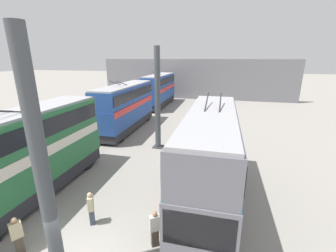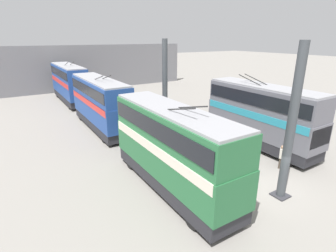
{
  "view_description": "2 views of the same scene",
  "coord_description": "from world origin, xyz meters",
  "px_view_note": "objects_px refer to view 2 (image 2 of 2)",
  "views": [
    {
      "loc": [
        -5.63,
        -5.18,
        7.48
      ],
      "look_at": [
        9.68,
        -1.44,
        2.7
      ],
      "focal_mm": 24.0,
      "sensor_mm": 36.0,
      "label": 1
    },
    {
      "loc": [
        -8.06,
        12.14,
        8.52
      ],
      "look_at": [
        9.69,
        1.07,
        1.39
      ],
      "focal_mm": 28.0,
      "sensor_mm": 36.0,
      "label": 2
    }
  ],
  "objects_px": {
    "bus_right_far": "(69,81)",
    "person_by_right_row": "(248,190)",
    "bus_left_near": "(261,112)",
    "bus_right_near": "(172,144)",
    "person_aisle_midway": "(241,165)",
    "oil_drum": "(243,148)",
    "person_by_left_row": "(281,156)",
    "bus_right_mid": "(100,101)"
  },
  "relations": [
    {
      "from": "bus_right_near",
      "to": "bus_right_far",
      "type": "xyz_separation_m",
      "value": [
        25.79,
        0.0,
        0.06
      ]
    },
    {
      "from": "bus_right_mid",
      "to": "bus_left_near",
      "type": "bearing_deg",
      "value": -139.41
    },
    {
      "from": "bus_left_near",
      "to": "person_aisle_midway",
      "type": "height_order",
      "value": "bus_left_near"
    },
    {
      "from": "person_by_left_row",
      "to": "person_by_right_row",
      "type": "bearing_deg",
      "value": -104.35
    },
    {
      "from": "bus_right_near",
      "to": "person_by_left_row",
      "type": "height_order",
      "value": "bus_right_near"
    },
    {
      "from": "bus_right_far",
      "to": "person_by_right_row",
      "type": "height_order",
      "value": "bus_right_far"
    },
    {
      "from": "bus_right_mid",
      "to": "bus_right_near",
      "type": "bearing_deg",
      "value": -180.0
    },
    {
      "from": "oil_drum",
      "to": "bus_left_near",
      "type": "bearing_deg",
      "value": -79.68
    },
    {
      "from": "bus_right_far",
      "to": "person_aisle_midway",
      "type": "relative_size",
      "value": 6.7
    },
    {
      "from": "bus_left_near",
      "to": "person_by_left_row",
      "type": "height_order",
      "value": "bus_left_near"
    },
    {
      "from": "bus_right_near",
      "to": "bus_right_far",
      "type": "bearing_deg",
      "value": 0.0
    },
    {
      "from": "oil_drum",
      "to": "bus_right_far",
      "type": "bearing_deg",
      "value": 16.65
    },
    {
      "from": "bus_right_near",
      "to": "person_aisle_midway",
      "type": "height_order",
      "value": "bus_right_near"
    },
    {
      "from": "person_by_right_row",
      "to": "person_by_left_row",
      "type": "distance_m",
      "value": 5.36
    },
    {
      "from": "bus_right_near",
      "to": "person_by_left_row",
      "type": "bearing_deg",
      "value": -103.45
    },
    {
      "from": "bus_right_mid",
      "to": "person_aisle_midway",
      "type": "bearing_deg",
      "value": -162.6
    },
    {
      "from": "bus_right_mid",
      "to": "bus_right_far",
      "type": "distance_m",
      "value": 13.11
    },
    {
      "from": "oil_drum",
      "to": "person_aisle_midway",
      "type": "bearing_deg",
      "value": 130.27
    },
    {
      "from": "bus_left_near",
      "to": "oil_drum",
      "type": "distance_m",
      "value": 3.25
    },
    {
      "from": "bus_left_near",
      "to": "bus_right_far",
      "type": "bearing_deg",
      "value": 21.41
    },
    {
      "from": "bus_left_near",
      "to": "person_by_right_row",
      "type": "xyz_separation_m",
      "value": [
        -5.09,
        6.97,
        -1.97
      ]
    },
    {
      "from": "person_aisle_midway",
      "to": "oil_drum",
      "type": "height_order",
      "value": "person_aisle_midway"
    },
    {
      "from": "bus_right_mid",
      "to": "person_by_right_row",
      "type": "relative_size",
      "value": 6.31
    },
    {
      "from": "person_by_left_row",
      "to": "person_aisle_midway",
      "type": "height_order",
      "value": "person_aisle_midway"
    },
    {
      "from": "bus_left_near",
      "to": "person_by_right_row",
      "type": "distance_m",
      "value": 8.85
    },
    {
      "from": "bus_left_near",
      "to": "person_by_left_row",
      "type": "bearing_deg",
      "value": 151.46
    },
    {
      "from": "bus_right_near",
      "to": "oil_drum",
      "type": "height_order",
      "value": "bus_right_near"
    },
    {
      "from": "bus_right_mid",
      "to": "bus_right_far",
      "type": "relative_size",
      "value": 0.94
    },
    {
      "from": "bus_right_near",
      "to": "bus_right_mid",
      "type": "relative_size",
      "value": 0.95
    },
    {
      "from": "person_by_left_row",
      "to": "bus_right_near",
      "type": "bearing_deg",
      "value": -135.73
    },
    {
      "from": "bus_left_near",
      "to": "oil_drum",
      "type": "xyz_separation_m",
      "value": [
        -0.39,
        2.13,
        -2.42
      ]
    },
    {
      "from": "bus_right_mid",
      "to": "person_aisle_midway",
      "type": "height_order",
      "value": "bus_right_mid"
    },
    {
      "from": "bus_right_mid",
      "to": "oil_drum",
      "type": "xyz_separation_m",
      "value": [
        -11.45,
        -7.35,
        -2.33
      ]
    },
    {
      "from": "bus_right_near",
      "to": "oil_drum",
      "type": "distance_m",
      "value": 7.82
    },
    {
      "from": "bus_left_near",
      "to": "bus_right_near",
      "type": "xyz_separation_m",
      "value": [
        -1.62,
        9.48,
        -0.06
      ]
    },
    {
      "from": "bus_right_near",
      "to": "bus_right_far",
      "type": "height_order",
      "value": "bus_right_far"
    },
    {
      "from": "bus_right_mid",
      "to": "bus_right_far",
      "type": "xyz_separation_m",
      "value": [
        13.11,
        0.0,
        0.1
      ]
    },
    {
      "from": "person_by_left_row",
      "to": "bus_right_far",
      "type": "bearing_deg",
      "value": 163.12
    },
    {
      "from": "bus_right_far",
      "to": "person_by_right_row",
      "type": "distance_m",
      "value": 29.44
    },
    {
      "from": "oil_drum",
      "to": "person_by_right_row",
      "type": "bearing_deg",
      "value": 134.16
    },
    {
      "from": "bus_right_near",
      "to": "person_aisle_midway",
      "type": "xyz_separation_m",
      "value": [
        -1.29,
        -4.38,
        -1.92
      ]
    },
    {
      "from": "bus_right_near",
      "to": "person_by_right_row",
      "type": "bearing_deg",
      "value": -144.12
    }
  ]
}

